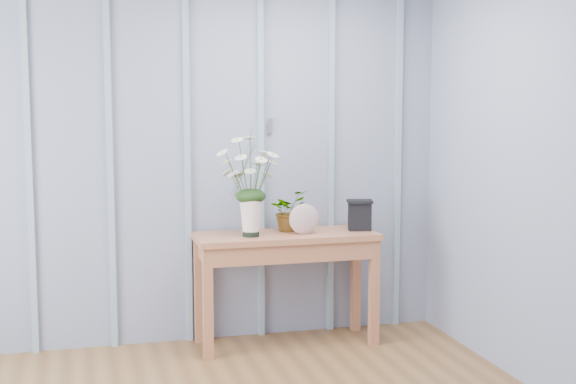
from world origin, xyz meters
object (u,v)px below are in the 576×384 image
object	(u,v)px
felt_disc_vessel	(304,219)
carved_box	(360,215)
sideboard	(286,250)
daisy_vase	(251,171)

from	to	relation	value
felt_disc_vessel	carved_box	xyz separation A→B (m)	(0.41, 0.06, 0.00)
sideboard	felt_disc_vessel	distance (m)	0.25
sideboard	daisy_vase	distance (m)	0.59
sideboard	daisy_vase	bearing A→B (deg)	-167.94
sideboard	carved_box	size ratio (longest dim) A/B	5.86
sideboard	felt_disc_vessel	bearing A→B (deg)	-34.45
felt_disc_vessel	carved_box	size ratio (longest dim) A/B	0.98
daisy_vase	carved_box	distance (m)	0.82
sideboard	daisy_vase	world-z (taller)	daisy_vase
daisy_vase	carved_box	world-z (taller)	daisy_vase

